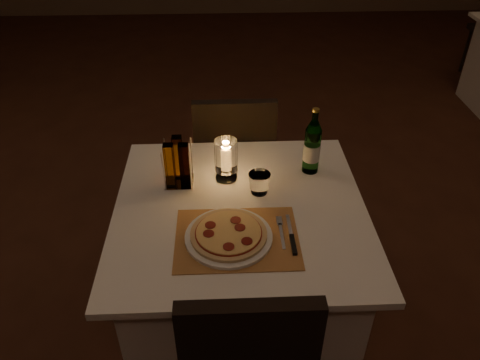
{
  "coord_description": "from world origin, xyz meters",
  "views": [
    {
      "loc": [
        -0.01,
        -1.61,
        1.91
      ],
      "look_at": [
        0.05,
        -0.15,
        0.86
      ],
      "focal_mm": 35.0,
      "sensor_mm": 36.0,
      "label": 1
    }
  ],
  "objects_px": {
    "main_table": "(240,271)",
    "tumbler": "(259,183)",
    "pizza": "(229,233)",
    "plate": "(229,237)",
    "water_bottle": "(312,147)",
    "chair_far": "(234,152)",
    "hurricane_candle": "(226,157)"
  },
  "relations": [
    {
      "from": "main_table",
      "to": "tumbler",
      "type": "xyz_separation_m",
      "value": [
        0.08,
        0.1,
        0.41
      ]
    },
    {
      "from": "chair_far",
      "to": "tumbler",
      "type": "xyz_separation_m",
      "value": [
        0.08,
        -0.62,
        0.24
      ]
    },
    {
      "from": "plate",
      "to": "hurricane_candle",
      "type": "height_order",
      "value": "hurricane_candle"
    },
    {
      "from": "tumbler",
      "to": "water_bottle",
      "type": "xyz_separation_m",
      "value": [
        0.24,
        0.15,
        0.08
      ]
    },
    {
      "from": "main_table",
      "to": "hurricane_candle",
      "type": "bearing_deg",
      "value": 104.08
    },
    {
      "from": "plate",
      "to": "chair_far",
      "type": "bearing_deg",
      "value": 86.8
    },
    {
      "from": "plate",
      "to": "hurricane_candle",
      "type": "distance_m",
      "value": 0.39
    },
    {
      "from": "chair_far",
      "to": "plate",
      "type": "xyz_separation_m",
      "value": [
        -0.05,
        -0.89,
        0.2
      ]
    },
    {
      "from": "chair_far",
      "to": "pizza",
      "type": "height_order",
      "value": "chair_far"
    },
    {
      "from": "chair_far",
      "to": "tumbler",
      "type": "height_order",
      "value": "chair_far"
    },
    {
      "from": "tumbler",
      "to": "water_bottle",
      "type": "height_order",
      "value": "water_bottle"
    },
    {
      "from": "plate",
      "to": "water_bottle",
      "type": "distance_m",
      "value": 0.57
    },
    {
      "from": "plate",
      "to": "water_bottle",
      "type": "bearing_deg",
      "value": 49.13
    },
    {
      "from": "tumbler",
      "to": "water_bottle",
      "type": "distance_m",
      "value": 0.29
    },
    {
      "from": "main_table",
      "to": "tumbler",
      "type": "distance_m",
      "value": 0.43
    },
    {
      "from": "pizza",
      "to": "tumbler",
      "type": "distance_m",
      "value": 0.31
    },
    {
      "from": "chair_far",
      "to": "plate",
      "type": "relative_size",
      "value": 2.81
    },
    {
      "from": "chair_far",
      "to": "water_bottle",
      "type": "distance_m",
      "value": 0.65
    },
    {
      "from": "main_table",
      "to": "chair_far",
      "type": "relative_size",
      "value": 1.11
    },
    {
      "from": "plate",
      "to": "hurricane_candle",
      "type": "relative_size",
      "value": 1.71
    },
    {
      "from": "main_table",
      "to": "pizza",
      "type": "distance_m",
      "value": 0.44
    },
    {
      "from": "main_table",
      "to": "hurricane_candle",
      "type": "relative_size",
      "value": 5.35
    },
    {
      "from": "main_table",
      "to": "pizza",
      "type": "xyz_separation_m",
      "value": [
        -0.05,
        -0.18,
        0.39
      ]
    },
    {
      "from": "hurricane_candle",
      "to": "main_table",
      "type": "bearing_deg",
      "value": -75.92
    },
    {
      "from": "hurricane_candle",
      "to": "plate",
      "type": "bearing_deg",
      "value": -89.9
    },
    {
      "from": "plate",
      "to": "hurricane_candle",
      "type": "bearing_deg",
      "value": 90.1
    },
    {
      "from": "pizza",
      "to": "water_bottle",
      "type": "relative_size",
      "value": 0.93
    },
    {
      "from": "pizza",
      "to": "tumbler",
      "type": "xyz_separation_m",
      "value": [
        0.13,
        0.28,
        0.02
      ]
    },
    {
      "from": "chair_far",
      "to": "water_bottle",
      "type": "xyz_separation_m",
      "value": [
        0.32,
        -0.47,
        0.31
      ]
    },
    {
      "from": "tumbler",
      "to": "hurricane_candle",
      "type": "relative_size",
      "value": 0.48
    },
    {
      "from": "main_table",
      "to": "hurricane_candle",
      "type": "xyz_separation_m",
      "value": [
        -0.05,
        0.2,
        0.48
      ]
    },
    {
      "from": "plate",
      "to": "pizza",
      "type": "height_order",
      "value": "pizza"
    }
  ]
}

